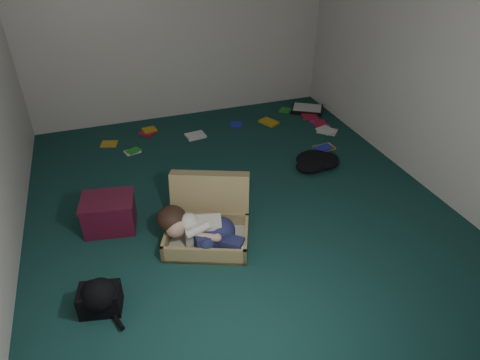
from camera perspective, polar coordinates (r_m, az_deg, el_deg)
floor at (r=4.35m, az=-0.65°, el=-2.84°), size 4.50×4.50×0.00m
wall_back at (r=5.83m, az=-8.31°, el=20.41°), size 4.50×0.00×4.50m
wall_front at (r=2.00m, az=20.47°, el=-8.30°), size 4.50×0.00×4.50m
wall_right at (r=4.73m, az=23.74°, el=15.10°), size 0.00×4.50×4.50m
suitcase at (r=3.86m, az=-4.26°, el=-5.36°), size 0.93×0.92×0.53m
person at (r=3.70m, az=-5.37°, el=-6.55°), size 0.70×0.58×0.33m
maroon_bin at (r=4.10m, az=-17.03°, el=-4.25°), size 0.52×0.44×0.32m
backpack at (r=3.41m, az=-18.19°, el=-14.82°), size 0.43×0.37×0.22m
clothing_pile at (r=5.01m, az=10.35°, el=2.90°), size 0.56×0.51×0.15m
paper_tray at (r=6.35m, az=8.95°, el=9.30°), size 0.55×0.51×0.06m
book_scatter at (r=5.71m, az=0.48°, el=6.66°), size 3.00×1.42×0.02m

